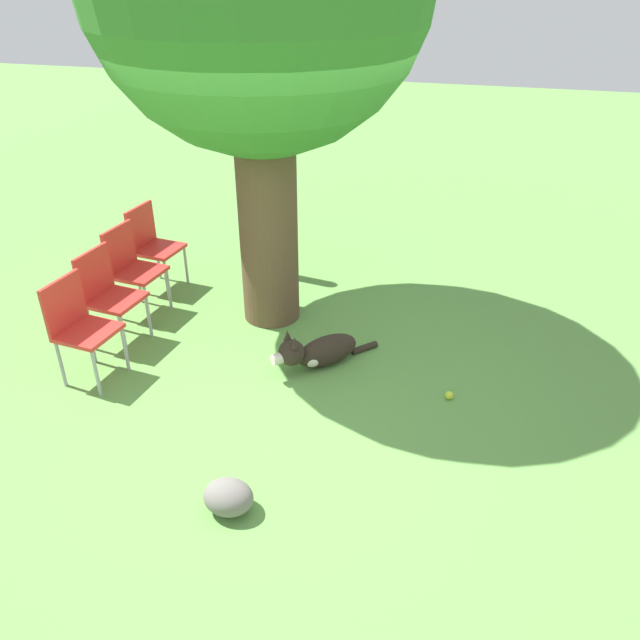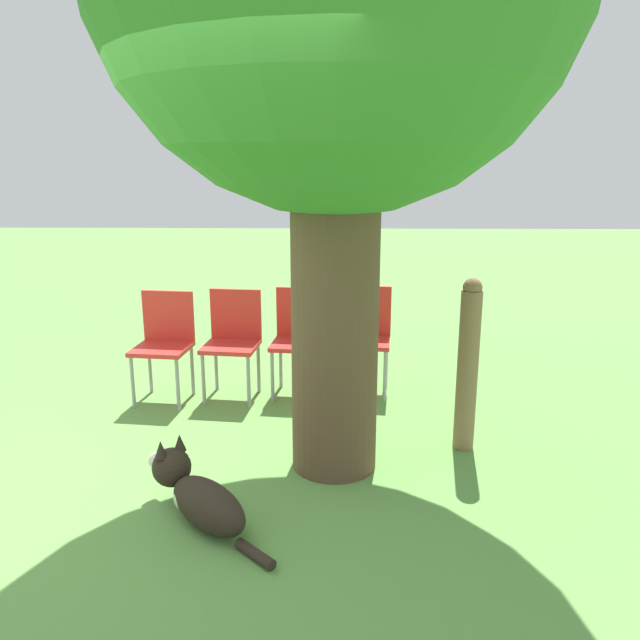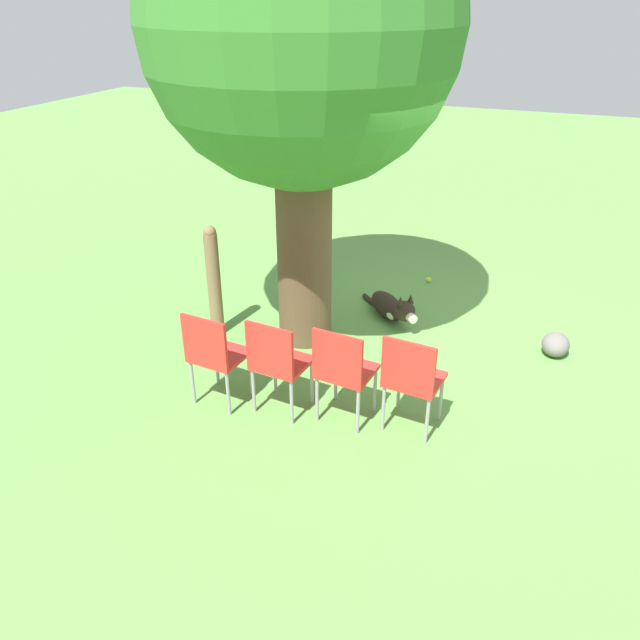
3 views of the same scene
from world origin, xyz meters
TOP-DOWN VIEW (x-y plane):
  - ground_plane at (0.00, 0.00)m, footprint 30.00×30.00m
  - dog at (0.35, 0.39)m, footprint 0.80×0.83m
  - fence_post at (-0.62, 2.07)m, footprint 0.14×0.14m
  - red_chair_0 at (-1.51, -0.26)m, footprint 0.46×0.48m
  - red_chair_1 at (-1.60, 0.30)m, footprint 0.46×0.48m
  - red_chair_2 at (-1.68, 0.86)m, footprint 0.46×0.48m
  - red_chair_3 at (-1.76, 1.42)m, footprint 0.46×0.48m

SIDE VIEW (x-z plane):
  - ground_plane at x=0.00m, z-range 0.00..0.00m
  - dog at x=0.35m, z-range -0.05..0.37m
  - red_chair_0 at x=-1.51m, z-range 0.08..0.99m
  - red_chair_1 at x=-1.60m, z-range 0.08..0.99m
  - red_chair_2 at x=-1.68m, z-range 0.08..0.99m
  - red_chair_3 at x=-1.76m, z-range 0.08..0.99m
  - fence_post at x=-0.62m, z-range 0.01..1.23m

